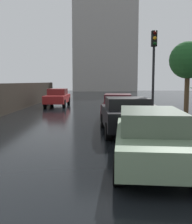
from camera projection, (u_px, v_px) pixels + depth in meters
car_green_mid_road at (150, 136)px, 6.78m from camera, size 2.00×4.57×1.38m
car_maroon_far_ahead at (118, 106)px, 15.16m from camera, size 1.94×4.09×1.39m
car_red_behind_camera at (58, 97)px, 22.92m from camera, size 1.72×4.48×1.47m
car_black_far_lane at (126, 115)px, 10.96m from camera, size 2.05×4.04×1.43m
traffic_light at (154, 59)px, 13.36m from camera, size 0.26×0.39×4.37m
street_tree_far at (188, 61)px, 16.75m from camera, size 2.26×2.26×4.51m
distant_tower at (103, 39)px, 59.13m from camera, size 14.25×9.32×22.62m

